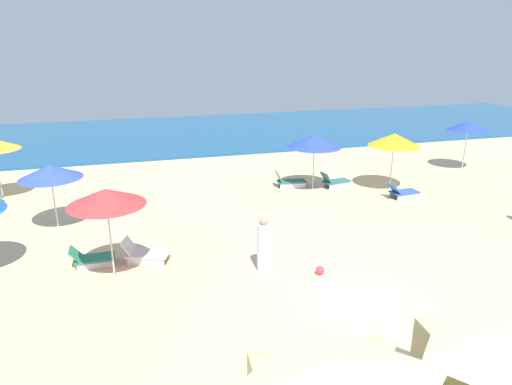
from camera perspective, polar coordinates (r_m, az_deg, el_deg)
ground_plane at (r=12.14m, az=13.51°, el=-13.80°), size 60.00×60.00×0.00m
ocean at (r=32.95m, az=-6.19°, el=7.42°), size 60.00×13.86×0.12m
umbrella_1 at (r=17.27m, az=-24.08°, el=2.36°), size 2.13×2.13×2.28m
umbrella_2 at (r=20.05m, az=7.23°, el=6.33°), size 2.31×2.31×2.46m
lounge_chair_2_0 at (r=20.98m, az=9.65°, el=1.35°), size 1.45×0.81×0.75m
lounge_chair_2_1 at (r=20.78m, az=4.15°, el=1.39°), size 1.43×0.75×0.73m
umbrella_3 at (r=25.41m, az=24.73°, el=7.51°), size 1.97×1.97×2.49m
umbrella_4 at (r=12.81m, az=-18.02°, el=-0.54°), size 2.08×2.08×2.63m
lounge_chair_4_0 at (r=14.56m, az=-19.67°, el=-7.65°), size 1.25×0.62×0.61m
lounge_chair_4_1 at (r=14.32m, az=-13.59°, el=-7.31°), size 1.48×1.04×0.71m
umbrella_5 at (r=20.75m, az=16.70°, el=6.27°), size 2.20×2.20×2.51m
lounge_chair_5_0 at (r=20.26m, az=17.58°, el=0.07°), size 1.39×0.72×0.67m
beachgoer_1 at (r=13.20m, az=0.96°, el=-6.64°), size 0.53×0.53×1.67m
beach_ball_0 at (r=13.41m, az=7.90°, el=-9.49°), size 0.25×0.25×0.25m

